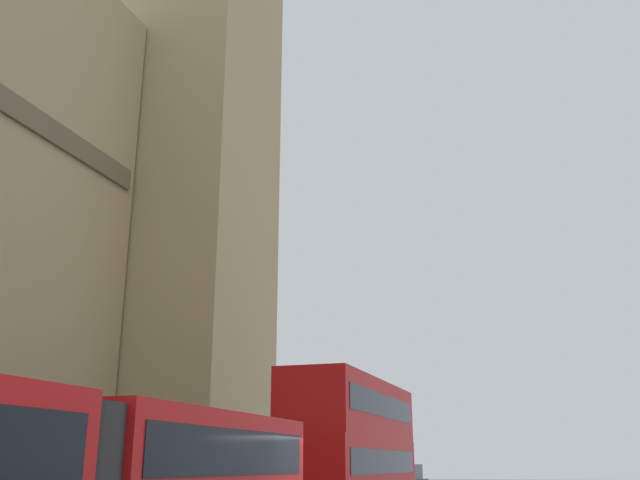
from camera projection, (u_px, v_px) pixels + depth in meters
articulated_bus at (43, 473)px, 10.73m from camera, size 16.49×2.54×2.90m
double_decker_bus at (354, 441)px, 26.81m from camera, size 10.78×2.54×4.90m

